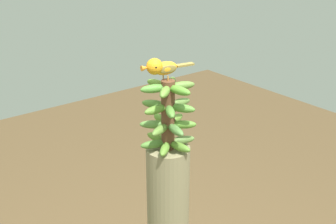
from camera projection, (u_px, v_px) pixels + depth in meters
banana_bunch at (168, 115)px, 1.67m from camera, size 0.24×0.23×0.30m
perched_bird at (160, 67)px, 1.59m from camera, size 0.07×0.23×0.09m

